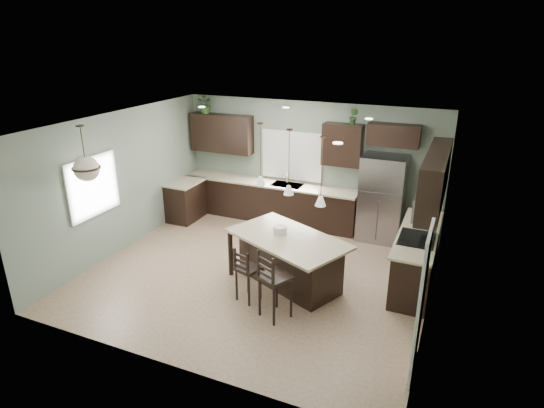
{
  "coord_description": "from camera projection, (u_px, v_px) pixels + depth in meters",
  "views": [
    {
      "loc": [
        3.19,
        -6.76,
        4.22
      ],
      "look_at": [
        0.1,
        0.4,
        1.25
      ],
      "focal_mm": 30.0,
      "sensor_mm": 36.0,
      "label": 1
    }
  ],
  "objects": [
    {
      "name": "plant_back_right",
      "position": [
        354.0,
        116.0,
        9.38
      ],
      "size": [
        0.23,
        0.21,
        0.35
      ],
      "primitive_type": "imported",
      "rotation": [
        0.0,
        0.0,
        -0.3
      ],
      "color": "#284C21",
      "rests_on": "back_upper_right"
    },
    {
      "name": "window_back",
      "position": [
        292.0,
        156.0,
        10.42
      ],
      "size": [
        1.35,
        0.02,
        1.0
      ],
      "primitive_type": "cube",
      "color": "white",
      "rests_on": "room_shell"
    },
    {
      "name": "left_return_countertop",
      "position": [
        185.0,
        182.0,
        10.6
      ],
      "size": [
        0.66,
        0.96,
        0.04
      ],
      "primitive_type": "cube",
      "color": "#C0B791",
      "rests_on": "left_return_cabs"
    },
    {
      "name": "left_return_cabs",
      "position": [
        186.0,
        201.0,
        10.78
      ],
      "size": [
        0.6,
        0.9,
        0.9
      ],
      "primitive_type": "cube",
      "color": "black",
      "rests_on": "ground"
    },
    {
      "name": "right_upper_cabs",
      "position": [
        435.0,
        178.0,
        7.49
      ],
      "size": [
        0.34,
        2.35,
        0.9
      ],
      "primitive_type": "cube",
      "color": "black",
      "rests_on": "room_shell"
    },
    {
      "name": "pendant_left",
      "position": [
        260.0,
        154.0,
        7.77
      ],
      "size": [
        0.17,
        0.17,
        1.1
      ],
      "primitive_type": null,
      "color": "white",
      "rests_on": "room_shell"
    },
    {
      "name": "ground",
      "position": [
        259.0,
        273.0,
        8.48
      ],
      "size": [
        6.0,
        6.0,
        0.0
      ],
      "primitive_type": "plane",
      "color": "#9E8466",
      "rests_on": "ground"
    },
    {
      "name": "back_lower_cabs",
      "position": [
        270.0,
        202.0,
        10.74
      ],
      "size": [
        4.2,
        0.6,
        0.9
      ],
      "primitive_type": "cube",
      "color": "black",
      "rests_on": "ground"
    },
    {
      "name": "pendant_center",
      "position": [
        289.0,
        162.0,
        7.28
      ],
      "size": [
        0.17,
        0.17,
        1.1
      ],
      "primitive_type": null,
      "color": "silver",
      "rests_on": "room_shell"
    },
    {
      "name": "cooktop",
      "position": [
        417.0,
        239.0,
        7.66
      ],
      "size": [
        0.58,
        0.75,
        0.02
      ],
      "primitive_type": "cube",
      "color": "black",
      "rests_on": "right_countertop"
    },
    {
      "name": "bar_stool_center",
      "position": [
        248.0,
        274.0,
        7.46
      ],
      "size": [
        0.45,
        0.45,
        0.97
      ],
      "primitive_type": "cube",
      "rotation": [
        0.0,
        0.0,
        -0.29
      ],
      "color": "black",
      "rests_on": "ground"
    },
    {
      "name": "microwave",
      "position": [
        427.0,
        206.0,
        7.41
      ],
      "size": [
        0.4,
        0.75,
        0.4
      ],
      "primitive_type": "cube",
      "color": "gray",
      "rests_on": "right_upper_cabs"
    },
    {
      "name": "back_upper_left",
      "position": [
        222.0,
        133.0,
        10.8
      ],
      "size": [
        1.55,
        0.34,
        0.9
      ],
      "primitive_type": "cube",
      "color": "black",
      "rests_on": "room_shell"
    },
    {
      "name": "serving_dish",
      "position": [
        280.0,
        230.0,
        7.87
      ],
      "size": [
        0.24,
        0.24,
        0.14
      ],
      "primitive_type": "cylinder",
      "color": "silver",
      "rests_on": "kitchen_island"
    },
    {
      "name": "sink_inset",
      "position": [
        287.0,
        185.0,
        10.38
      ],
      "size": [
        0.7,
        0.45,
        0.01
      ],
      "primitive_type": "cube",
      "color": "gray",
      "rests_on": "back_countertop"
    },
    {
      "name": "back_countertop",
      "position": [
        269.0,
        183.0,
        10.55
      ],
      "size": [
        4.2,
        0.66,
        0.04
      ],
      "primitive_type": "cube",
      "color": "#C0B791",
      "rests_on": "back_lower_cabs"
    },
    {
      "name": "room_shell",
      "position": [
        258.0,
        187.0,
        7.87
      ],
      "size": [
        6.0,
        6.0,
        6.0
      ],
      "color": "slate",
      "rests_on": "ground"
    },
    {
      "name": "window_left",
      "position": [
        92.0,
        186.0,
        8.35
      ],
      "size": [
        0.02,
        1.1,
        1.0
      ],
      "primitive_type": "cube",
      "color": "white",
      "rests_on": "room_shell"
    },
    {
      "name": "right_countertop",
      "position": [
        419.0,
        234.0,
        7.91
      ],
      "size": [
        0.66,
        2.35,
        0.04
      ],
      "primitive_type": "cube",
      "color": "#C0B791",
      "rests_on": "right_lower_cabs"
    },
    {
      "name": "pendant_right",
      "position": [
        322.0,
        172.0,
        6.8
      ],
      "size": [
        0.17,
        0.17,
        1.1
      ],
      "primitive_type": null,
      "color": "silver",
      "rests_on": "room_shell"
    },
    {
      "name": "chandelier",
      "position": [
        84.0,
        153.0,
        7.55
      ],
      "size": [
        0.47,
        0.47,
        0.97
      ],
      "primitive_type": null,
      "color": "beige",
      "rests_on": "room_shell"
    },
    {
      "name": "plant_back_left",
      "position": [
        206.0,
        104.0,
        10.67
      ],
      "size": [
        0.5,
        0.48,
        0.44
      ],
      "primitive_type": "imported",
      "rotation": [
        0.0,
        0.0,
        -0.41
      ],
      "color": "#2D4D21",
      "rests_on": "back_upper_left"
    },
    {
      "name": "faucet",
      "position": [
        287.0,
        179.0,
        10.3
      ],
      "size": [
        0.02,
        0.02,
        0.28
      ],
      "primitive_type": "cylinder",
      "color": "silver",
      "rests_on": "back_countertop"
    },
    {
      "name": "right_lower_cabs",
      "position": [
        417.0,
        258.0,
        8.07
      ],
      "size": [
        0.6,
        2.35,
        0.9
      ],
      "primitive_type": "cube",
      "color": "black",
      "rests_on": "ground"
    },
    {
      "name": "kitchen_island",
      "position": [
        288.0,
        261.0,
        7.92
      ],
      "size": [
        2.36,
        1.91,
        0.92
      ],
      "primitive_type": "cube",
      "rotation": [
        0.0,
        0.0,
        -0.42
      ],
      "color": "black",
      "rests_on": "ground"
    },
    {
      "name": "wall_oven_front",
      "position": [
        397.0,
        261.0,
        7.95
      ],
      "size": [
        0.01,
        0.72,
        0.6
      ],
      "primitive_type": "cube",
      "color": "gray",
      "rests_on": "right_lower_cabs"
    },
    {
      "name": "pantry_door",
      "position": [
        421.0,
        304.0,
        5.68
      ],
      "size": [
        0.04,
        0.82,
        2.04
      ],
      "primitive_type": "cube",
      "color": "white",
      "rests_on": "ground"
    },
    {
      "name": "bar_stool_right",
      "position": [
        275.0,
        284.0,
        6.98
      ],
      "size": [
        0.58,
        0.58,
        1.16
      ],
      "primitive_type": "cube",
      "rotation": [
        0.0,
        0.0,
        -0.47
      ],
      "color": "black",
      "rests_on": "ground"
    },
    {
      "name": "back_upper_right",
      "position": [
        342.0,
        145.0,
        9.7
      ],
      "size": [
        0.85,
        0.34,
        0.9
      ],
      "primitive_type": "cube",
      "color": "black",
      "rests_on": "room_shell"
    },
    {
      "name": "refrigerator",
      "position": [
        382.0,
        198.0,
        9.57
      ],
      "size": [
        0.9,
        0.74,
        1.85
      ],
      "primitive_type": "cube",
      "color": "gray",
      "rests_on": "ground"
    },
    {
      "name": "fridge_header",
      "position": [
        394.0,
        135.0,
        9.21
      ],
      "size": [
        1.05,
        0.34,
        0.45
      ],
      "primitive_type": "cube",
      "color": "black",
      "rests_on": "room_shell"
    }
  ]
}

